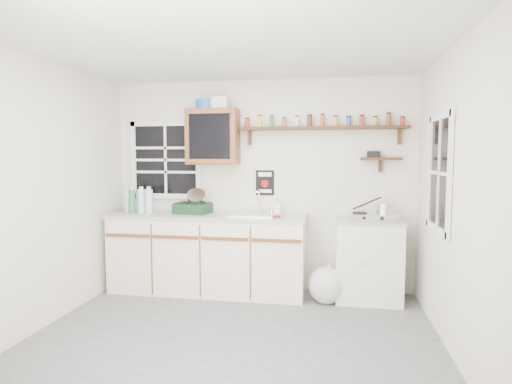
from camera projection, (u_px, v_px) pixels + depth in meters
The scene contains 18 objects.
room at pixel (230, 198), 3.58m from camera, with size 3.64×3.24×2.54m.
main_cabinet at pixel (208, 253), 5.03m from camera, with size 2.31×0.63×0.92m.
right_cabinet at pixel (368, 259), 4.74m from camera, with size 0.73×0.57×0.91m.
sink at pixel (253, 214), 4.90m from camera, with size 0.52×0.44×0.29m.
upper_cabinet at pixel (213, 137), 5.05m from camera, with size 0.60×0.32×0.65m.
upper_cabinet_clutter at pixel (212, 104), 5.02m from camera, with size 0.39×0.24×0.14m.
spice_shelf at pixel (323, 127), 4.88m from camera, with size 1.91×0.18×0.35m.
secondary_shelf at pixel (378, 158), 4.82m from camera, with size 0.45×0.16×0.24m.
warning_sign at pixel (265, 183), 5.13m from camera, with size 0.22×0.02×0.30m.
window_back at pixel (166, 160), 5.32m from camera, with size 0.93×0.03×0.98m.
window_right at pixel (440, 173), 3.80m from camera, with size 0.03×0.78×1.08m.
water_bottles at pixel (139, 201), 5.10m from camera, with size 0.38×0.16×0.32m.
dish_rack at pixel (194, 205), 5.07m from camera, with size 0.43×0.35×0.30m.
soap_bottle at pixel (277, 207), 4.94m from camera, with size 0.09×0.09×0.19m, color silver.
rag at pixel (274, 217), 4.74m from camera, with size 0.13×0.11×0.02m, color maroon.
hotplate at pixel (372, 216), 4.67m from camera, with size 0.54×0.32×0.08m.
saucepan at pixel (384, 208), 4.64m from camera, with size 0.42×0.28×0.19m.
trash_bag at pixel (327, 285), 4.66m from camera, with size 0.41×0.37×0.46m.
Camera 1 is at (0.83, -3.48, 1.61)m, focal length 30.00 mm.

